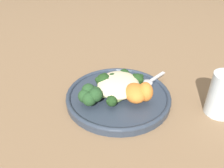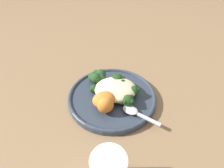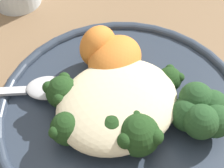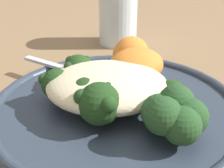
{
  "view_description": "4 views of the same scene",
  "coord_description": "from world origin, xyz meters",
  "px_view_note": "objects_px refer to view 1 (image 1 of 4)",
  "views": [
    {
      "loc": [
        0.47,
        0.05,
        0.35
      ],
      "look_at": [
        0.01,
        -0.02,
        0.04
      ],
      "focal_mm": 35.0,
      "sensor_mm": 36.0,
      "label": 1
    },
    {
      "loc": [
        0.02,
        0.38,
        0.39
      ],
      "look_at": [
        0.02,
        -0.01,
        0.06
      ],
      "focal_mm": 28.0,
      "sensor_mm": 36.0,
      "label": 2
    },
    {
      "loc": [
        -0.13,
        -0.17,
        0.34
      ],
      "look_at": [
        0.01,
        0.0,
        0.06
      ],
      "focal_mm": 60.0,
      "sensor_mm": 36.0,
      "label": 3
    },
    {
      "loc": [
        0.01,
        -0.29,
        0.19
      ],
      "look_at": [
        0.01,
        -0.01,
        0.04
      ],
      "focal_mm": 50.0,
      "sensor_mm": 36.0,
      "label": 4
    }
  ],
  "objects_px": {
    "quinoa_mound": "(118,84)",
    "broccoli_stalk_0": "(136,82)",
    "spoon": "(148,82)",
    "water_glass": "(223,95)",
    "plate": "(118,96)",
    "sweet_potato_chunk_0": "(135,93)",
    "sweet_potato_chunk_1": "(145,92)",
    "broccoli_stalk_2": "(115,82)",
    "broccoli_stalk_5": "(116,99)",
    "broccoli_stalk_1": "(124,78)",
    "broccoli_stalk_3": "(108,83)",
    "kale_tuft": "(91,95)",
    "broccoli_stalk_4": "(108,94)"
  },
  "relations": [
    {
      "from": "quinoa_mound",
      "to": "sweet_potato_chunk_0",
      "type": "height_order",
      "value": "sweet_potato_chunk_0"
    },
    {
      "from": "broccoli_stalk_1",
      "to": "broccoli_stalk_2",
      "type": "bearing_deg",
      "value": 114.09
    },
    {
      "from": "quinoa_mound",
      "to": "spoon",
      "type": "bearing_deg",
      "value": 121.56
    },
    {
      "from": "broccoli_stalk_0",
      "to": "sweet_potato_chunk_0",
      "type": "relative_size",
      "value": 1.29
    },
    {
      "from": "quinoa_mound",
      "to": "broccoli_stalk_5",
      "type": "xyz_separation_m",
      "value": [
        0.05,
        0.0,
        -0.01
      ]
    },
    {
      "from": "broccoli_stalk_1",
      "to": "broccoli_stalk_3",
      "type": "distance_m",
      "value": 0.05
    },
    {
      "from": "plate",
      "to": "broccoli_stalk_5",
      "type": "distance_m",
      "value": 0.05
    },
    {
      "from": "broccoli_stalk_2",
      "to": "sweet_potato_chunk_0",
      "type": "bearing_deg",
      "value": 172.36
    },
    {
      "from": "broccoli_stalk_5",
      "to": "water_glass",
      "type": "xyz_separation_m",
      "value": [
        -0.03,
        0.24,
        0.02
      ]
    },
    {
      "from": "sweet_potato_chunk_1",
      "to": "kale_tuft",
      "type": "xyz_separation_m",
      "value": [
        0.03,
        -0.13,
        -0.0
      ]
    },
    {
      "from": "broccoli_stalk_0",
      "to": "spoon",
      "type": "xyz_separation_m",
      "value": [
        -0.02,
        0.03,
        -0.01
      ]
    },
    {
      "from": "plate",
      "to": "water_glass",
      "type": "xyz_separation_m",
      "value": [
        0.01,
        0.24,
        0.04
      ]
    },
    {
      "from": "broccoli_stalk_0",
      "to": "sweet_potato_chunk_1",
      "type": "relative_size",
      "value": 1.77
    },
    {
      "from": "plate",
      "to": "kale_tuft",
      "type": "relative_size",
      "value": 4.49
    },
    {
      "from": "broccoli_stalk_3",
      "to": "sweet_potato_chunk_0",
      "type": "relative_size",
      "value": 1.68
    },
    {
      "from": "broccoli_stalk_3",
      "to": "kale_tuft",
      "type": "height_order",
      "value": "same"
    },
    {
      "from": "broccoli_stalk_1",
      "to": "water_glass",
      "type": "xyz_separation_m",
      "value": [
        0.06,
        0.24,
        0.02
      ]
    },
    {
      "from": "sweet_potato_chunk_1",
      "to": "broccoli_stalk_0",
      "type": "bearing_deg",
      "value": -154.58
    },
    {
      "from": "plate",
      "to": "quinoa_mound",
      "type": "distance_m",
      "value": 0.03
    },
    {
      "from": "broccoli_stalk_1",
      "to": "sweet_potato_chunk_0",
      "type": "height_order",
      "value": "sweet_potato_chunk_0"
    },
    {
      "from": "broccoli_stalk_0",
      "to": "spoon",
      "type": "height_order",
      "value": "broccoli_stalk_0"
    },
    {
      "from": "quinoa_mound",
      "to": "broccoli_stalk_0",
      "type": "height_order",
      "value": "quinoa_mound"
    },
    {
      "from": "quinoa_mound",
      "to": "broccoli_stalk_4",
      "type": "relative_size",
      "value": 1.23
    },
    {
      "from": "broccoli_stalk_3",
      "to": "spoon",
      "type": "relative_size",
      "value": 1.08
    },
    {
      "from": "kale_tuft",
      "to": "broccoli_stalk_2",
      "type": "bearing_deg",
      "value": 146.55
    },
    {
      "from": "broccoli_stalk_2",
      "to": "sweet_potato_chunk_0",
      "type": "relative_size",
      "value": 1.27
    },
    {
      "from": "plate",
      "to": "broccoli_stalk_3",
      "type": "relative_size",
      "value": 2.44
    },
    {
      "from": "quinoa_mound",
      "to": "broccoli_stalk_2",
      "type": "bearing_deg",
      "value": -147.59
    },
    {
      "from": "spoon",
      "to": "water_glass",
      "type": "distance_m",
      "value": 0.19
    },
    {
      "from": "broccoli_stalk_5",
      "to": "kale_tuft",
      "type": "height_order",
      "value": "kale_tuft"
    },
    {
      "from": "sweet_potato_chunk_0",
      "to": "water_glass",
      "type": "relative_size",
      "value": 0.63
    },
    {
      "from": "broccoli_stalk_2",
      "to": "spoon",
      "type": "bearing_deg",
      "value": -126.65
    },
    {
      "from": "quinoa_mound",
      "to": "broccoli_stalk_1",
      "type": "height_order",
      "value": "quinoa_mound"
    },
    {
      "from": "plate",
      "to": "sweet_potato_chunk_0",
      "type": "relative_size",
      "value": 4.09
    },
    {
      "from": "plate",
      "to": "water_glass",
      "type": "distance_m",
      "value": 0.25
    },
    {
      "from": "quinoa_mound",
      "to": "sweet_potato_chunk_1",
      "type": "bearing_deg",
      "value": 67.28
    },
    {
      "from": "plate",
      "to": "broccoli_stalk_0",
      "type": "xyz_separation_m",
      "value": [
        -0.04,
        0.04,
        0.03
      ]
    },
    {
      "from": "broccoli_stalk_0",
      "to": "spoon",
      "type": "relative_size",
      "value": 0.83
    },
    {
      "from": "plate",
      "to": "broccoli_stalk_5",
      "type": "xyz_separation_m",
      "value": [
        0.04,
        0.0,
        0.02
      ]
    },
    {
      "from": "broccoli_stalk_1",
      "to": "broccoli_stalk_4",
      "type": "bearing_deg",
      "value": 133.33
    },
    {
      "from": "kale_tuft",
      "to": "sweet_potato_chunk_1",
      "type": "bearing_deg",
      "value": 102.21
    },
    {
      "from": "plate",
      "to": "sweet_potato_chunk_1",
      "type": "bearing_deg",
      "value": 74.46
    },
    {
      "from": "plate",
      "to": "broccoli_stalk_1",
      "type": "bearing_deg",
      "value": 169.44
    },
    {
      "from": "plate",
      "to": "broccoli_stalk_1",
      "type": "relative_size",
      "value": 2.82
    },
    {
      "from": "broccoli_stalk_4",
      "to": "sweet_potato_chunk_1",
      "type": "bearing_deg",
      "value": 161.46
    },
    {
      "from": "broccoli_stalk_2",
      "to": "broccoli_stalk_5",
      "type": "distance_m",
      "value": 0.07
    },
    {
      "from": "broccoli_stalk_0",
      "to": "broccoli_stalk_4",
      "type": "relative_size",
      "value": 0.83
    },
    {
      "from": "quinoa_mound",
      "to": "sweet_potato_chunk_1",
      "type": "xyz_separation_m",
      "value": [
        0.03,
        0.07,
        0.01
      ]
    },
    {
      "from": "broccoli_stalk_3",
      "to": "broccoli_stalk_1",
      "type": "bearing_deg",
      "value": -121.4
    },
    {
      "from": "water_glass",
      "to": "broccoli_stalk_4",
      "type": "bearing_deg",
      "value": -86.76
    }
  ]
}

